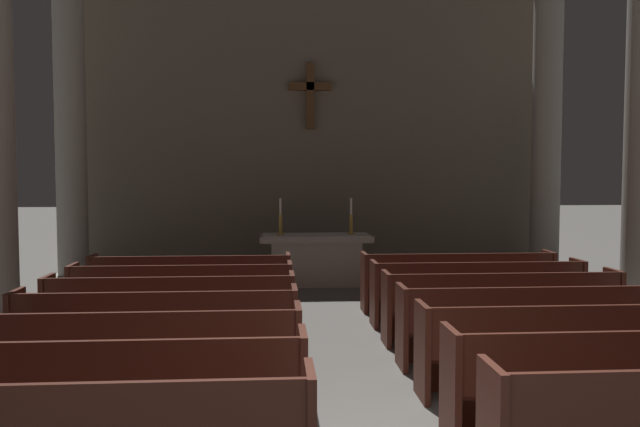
{
  "coord_description": "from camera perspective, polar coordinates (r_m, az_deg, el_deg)",
  "views": [
    {
      "loc": [
        -0.85,
        -4.25,
        2.22
      ],
      "look_at": [
        0.0,
        7.57,
        1.5
      ],
      "focal_mm": 37.02,
      "sensor_mm": 36.0,
      "label": 1
    }
  ],
  "objects": [
    {
      "name": "pew_left_row_2",
      "position": [
        5.67,
        -17.57,
        -14.58
      ],
      "size": [
        3.11,
        0.5,
        0.95
      ],
      "color": "#4C2319",
      "rests_on": "ground"
    },
    {
      "name": "pew_left_row_3",
      "position": [
        6.64,
        -15.46,
        -11.87
      ],
      "size": [
        3.11,
        0.5,
        0.95
      ],
      "color": "#4C2319",
      "rests_on": "ground"
    },
    {
      "name": "pew_left_row_4",
      "position": [
        7.61,
        -13.92,
        -9.85
      ],
      "size": [
        3.11,
        0.5,
        0.95
      ],
      "color": "#4C2319",
      "rests_on": "ground"
    },
    {
      "name": "pew_left_row_5",
      "position": [
        8.61,
        -12.74,
        -8.28
      ],
      "size": [
        3.11,
        0.5,
        0.95
      ],
      "color": "#4C2319",
      "rests_on": "ground"
    },
    {
      "name": "pew_left_row_6",
      "position": [
        9.61,
        -11.82,
        -7.04
      ],
      "size": [
        3.11,
        0.5,
        0.95
      ],
      "color": "#4C2319",
      "rests_on": "ground"
    },
    {
      "name": "pew_left_row_7",
      "position": [
        10.61,
        -11.07,
        -6.02
      ],
      "size": [
        3.11,
        0.5,
        0.95
      ],
      "color": "#4C2319",
      "rests_on": "ground"
    },
    {
      "name": "pew_right_row_2",
      "position": [
        6.28,
        25.14,
        -12.97
      ],
      "size": [
        3.11,
        0.5,
        0.95
      ],
      "color": "#4C2319",
      "rests_on": "ground"
    },
    {
      "name": "pew_right_row_3",
      "position": [
        7.16,
        21.05,
        -10.84
      ],
      "size": [
        3.11,
        0.5,
        0.95
      ],
      "color": "#4C2319",
      "rests_on": "ground"
    },
    {
      "name": "pew_right_row_4",
      "position": [
        8.08,
        17.91,
        -9.14
      ],
      "size": [
        3.11,
        0.5,
        0.95
      ],
      "color": "#4C2319",
      "rests_on": "ground"
    },
    {
      "name": "pew_right_row_5",
      "position": [
        9.02,
        15.44,
        -7.78
      ],
      "size": [
        3.11,
        0.5,
        0.95
      ],
      "color": "#4C2319",
      "rests_on": "ground"
    },
    {
      "name": "pew_right_row_6",
      "position": [
        9.98,
        13.45,
        -6.66
      ],
      "size": [
        3.11,
        0.5,
        0.95
      ],
      "color": "#4C2319",
      "rests_on": "ground"
    },
    {
      "name": "pew_right_row_7",
      "position": [
        10.95,
        11.82,
        -5.74
      ],
      "size": [
        3.11,
        0.5,
        0.95
      ],
      "color": "#4C2319",
      "rests_on": "ground"
    },
    {
      "name": "column_left_third",
      "position": [
        13.95,
        -20.77,
        7.4
      ],
      "size": [
        0.89,
        0.89,
        6.62
      ],
      "color": "#9E998E",
      "rests_on": "ground"
    },
    {
      "name": "column_right_third",
      "position": [
        14.52,
        18.99,
        7.28
      ],
      "size": [
        0.89,
        0.89,
        6.62
      ],
      "color": "#9E998E",
      "rests_on": "ground"
    },
    {
      "name": "altar",
      "position": [
        13.1,
        -0.36,
        -3.9
      ],
      "size": [
        2.2,
        0.9,
        1.01
      ],
      "color": "#A8A399",
      "rests_on": "ground"
    },
    {
      "name": "candlestick_left",
      "position": [
        13.0,
        -3.44,
        -0.82
      ],
      "size": [
        0.16,
        0.16,
        0.72
      ],
      "color": "#B79338",
      "rests_on": "altar"
    },
    {
      "name": "candlestick_right",
      "position": [
        13.09,
        2.7,
        -0.79
      ],
      "size": [
        0.16,
        0.16,
        0.72
      ],
      "color": "#B79338",
      "rests_on": "altar"
    },
    {
      "name": "apse_with_cross",
      "position": [
        15.24,
        -0.91,
        8.67
      ],
      "size": [
        10.57,
        0.43,
        7.18
      ],
      "color": "#706656",
      "rests_on": "ground"
    }
  ]
}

